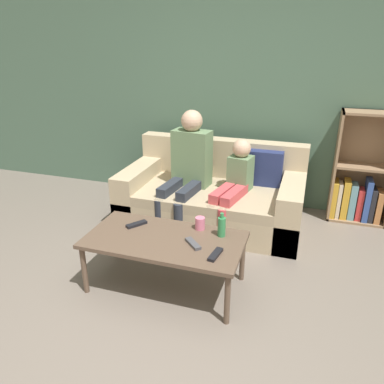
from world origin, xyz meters
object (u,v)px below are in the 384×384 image
Objects in this scene: bookshelf at (360,182)px; tv_remote_0 at (215,254)px; person_child at (234,183)px; cup_near at (200,223)px; person_adult at (189,162)px; tv_remote_1 at (193,244)px; bottle at (222,226)px; coffee_table at (165,242)px; couch at (214,197)px; tv_remote_2 at (137,224)px.

bookshelf reaches higher than tv_remote_0.
person_child reaches higher than cup_near.
tv_remote_1 is at bearing -62.61° from person_adult.
cup_near is (-1.27, -1.49, 0.05)m from bookshelf.
person_adult is 1.14m from bottle.
bookshelf reaches higher than tv_remote_1.
coffee_table is at bearing -133.75° from cup_near.
couch reaches higher than coffee_table.
person_adult reaches higher than tv_remote_0.
coffee_table is 0.24m from tv_remote_1.
tv_remote_2 is at bearing 119.38° from tv_remote_1.
couch is at bearing -160.79° from bookshelf.
coffee_table is (-1.48, -1.71, -0.04)m from bookshelf.
tv_remote_1 is 0.54m from tv_remote_2.
person_adult is at bearing 121.12° from bottle.
tv_remote_1 is 0.26m from bottle.
cup_near is at bearing 47.28° from tv_remote_2.
bookshelf is at bearing 19.21° from couch.
bookshelf is at bearing 49.64° from cup_near.
couch reaches higher than tv_remote_1.
person_child reaches higher than coffee_table.
bottle is (0.10, -0.91, -0.00)m from person_child.
coffee_table is at bearing 127.90° from tv_remote_1.
person_child is at bearing -151.64° from bookshelf.
cup_near is at bearing 46.25° from coffee_table.
bottle is (0.68, 0.05, 0.07)m from tv_remote_2.
couch reaches higher than tv_remote_0.
cup_near is 0.40m from tv_remote_0.
tv_remote_2 is (-0.57, -0.95, -0.07)m from person_child.
person_adult is (-0.19, 1.13, 0.26)m from coffee_table.
bottle reaches higher than coffee_table.
person_adult is at bearing 120.47° from tv_remote_2.
tv_remote_0 is 1.05× the size of tv_remote_2.
cup_near is at bearing -83.31° from person_child.
couch is at bearing 107.79° from bottle.
tv_remote_0 is (0.37, -1.34, 0.17)m from couch.
person_child is 0.91m from bottle.
tv_remote_2 reaches higher than coffee_table.
person_adult is at bearing -160.90° from couch.
coffee_table is at bearing -73.02° from person_adult.
couch is at bearing 113.54° from tv_remote_0.
person_child is 4.78× the size of bottle.
bottle is at bearing 103.97° from tv_remote_0.
tv_remote_1 is at bearing -80.91° from person_child.
person_adult reaches higher than coffee_table.
person_adult reaches higher than tv_remote_1.
tv_remote_1 is at bearing -81.92° from couch.
person_child reaches higher than bottle.
bookshelf is 1.96m from cup_near.
person_child is at bearing 0.17° from person_adult.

